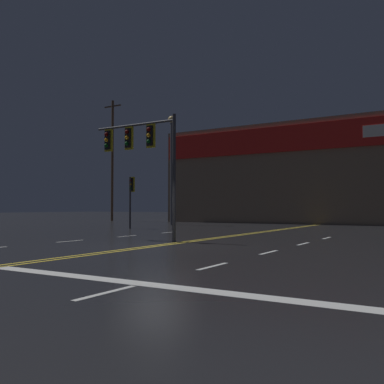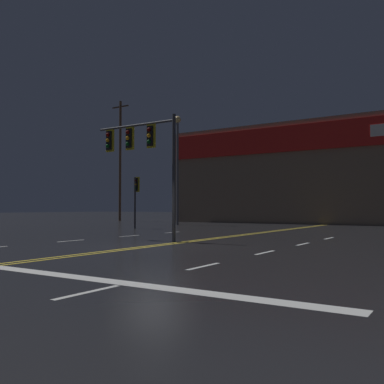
# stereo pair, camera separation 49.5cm
# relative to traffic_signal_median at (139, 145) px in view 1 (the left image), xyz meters

# --- Properties ---
(ground_plane) EXTENTS (200.00, 200.00, 0.00)m
(ground_plane) POSITION_rel_traffic_signal_median_xyz_m (2.26, -1.92, -4.01)
(ground_plane) COLOR black
(road_markings) EXTENTS (12.64, 60.00, 0.01)m
(road_markings) POSITION_rel_traffic_signal_median_xyz_m (2.98, -2.98, -4.01)
(road_markings) COLOR gold
(road_markings) RESTS_ON ground
(traffic_signal_median) EXTENTS (4.14, 0.36, 5.15)m
(traffic_signal_median) POSITION_rel_traffic_signal_median_xyz_m (0.00, 0.00, 0.00)
(traffic_signal_median) COLOR #38383D
(traffic_signal_median) RESTS_ON ground
(traffic_signal_corner_northwest) EXTENTS (0.42, 0.36, 3.39)m
(traffic_signal_corner_northwest) POSITION_rel_traffic_signal_median_xyz_m (-6.66, 7.72, -1.52)
(traffic_signal_corner_northwest) COLOR #38383D
(traffic_signal_corner_northwest) RESTS_ON ground
(streetlight_median_approach) EXTENTS (0.56, 0.56, 8.78)m
(streetlight_median_approach) POSITION_rel_traffic_signal_median_xyz_m (-7.83, 14.25, 1.65)
(streetlight_median_approach) COLOR #59595E
(streetlight_median_approach) RESTS_ON ground
(building_backdrop) EXTENTS (29.07, 10.23, 8.66)m
(building_backdrop) POSITION_rel_traffic_signal_median_xyz_m (2.26, 25.28, 0.33)
(building_backdrop) COLOR #7A6651
(building_backdrop) RESTS_ON ground
(utility_pole_row) EXTENTS (45.91, 0.26, 12.69)m
(utility_pole_row) POSITION_rel_traffic_signal_median_xyz_m (0.89, 19.79, 2.04)
(utility_pole_row) COLOR #4C3828
(utility_pole_row) RESTS_ON ground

